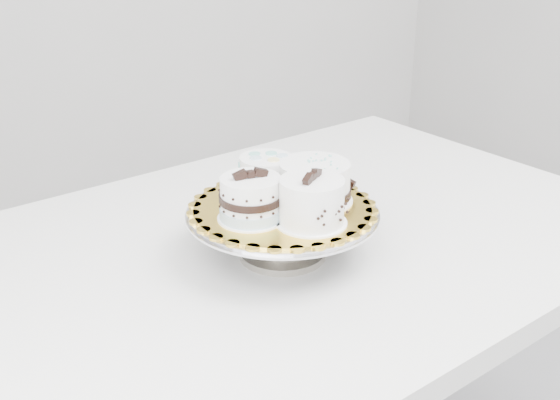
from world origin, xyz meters
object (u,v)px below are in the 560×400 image
cake_dots (266,175)px  cake_ribbon (315,183)px  table (289,268)px  cake_board (283,208)px  cake_banded (251,200)px  cake_stand (282,224)px  cake_swirl (312,203)px

cake_dots → cake_ribbon: size_ratio=0.72×
table → cake_board: bearing=-137.4°
cake_banded → cake_ribbon: size_ratio=0.73×
cake_dots → cake_ribbon: cake_ribbon is taller
cake_banded → cake_dots: bearing=56.2°
cake_stand → cake_swirl: 0.10m
table → cake_banded: cake_banded is taller
cake_board → cake_banded: cake_banded is taller
cake_stand → cake_board: (0.00, 0.00, 0.03)m
table → cake_swirl: 0.24m
cake_ribbon → table: bearing=73.0°
table → cake_ribbon: (0.01, -0.06, 0.19)m
table → cake_swirl: (-0.05, -0.13, 0.20)m
table → cake_swirl: bearing=-114.6°
cake_banded → cake_stand: bearing=20.4°
cake_stand → cake_dots: 0.09m
table → cake_stand: bearing=-137.4°
cake_dots → cake_ribbon: 0.09m
table → cake_dots: bearing=164.8°
table → cake_banded: (-0.12, -0.07, 0.19)m
cake_stand → cake_banded: (-0.07, -0.01, 0.07)m
cake_stand → cake_dots: cake_dots is taller
cake_board → cake_banded: size_ratio=2.57×
cake_stand → cake_ribbon: cake_ribbon is taller
cake_board → table: bearing=46.9°
cake_board → cake_banded: bearing=-172.0°
cake_swirl → cake_dots: size_ratio=1.23×
cake_banded → cake_swirl: bearing=-31.5°
table → cake_board: cake_board is taller
cake_stand → cake_board: bearing=0.0°
table → cake_banded: bearing=-155.7°
table → cake_ribbon: 0.20m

